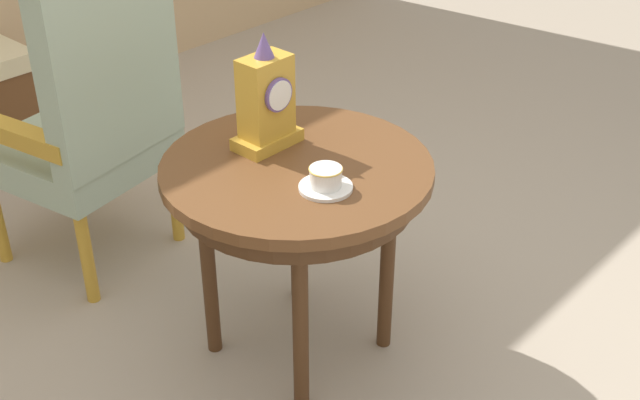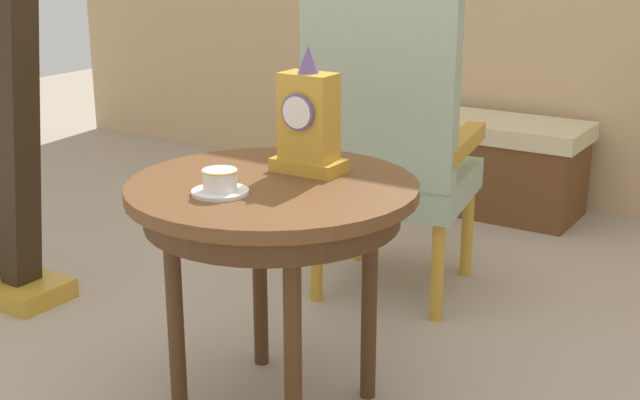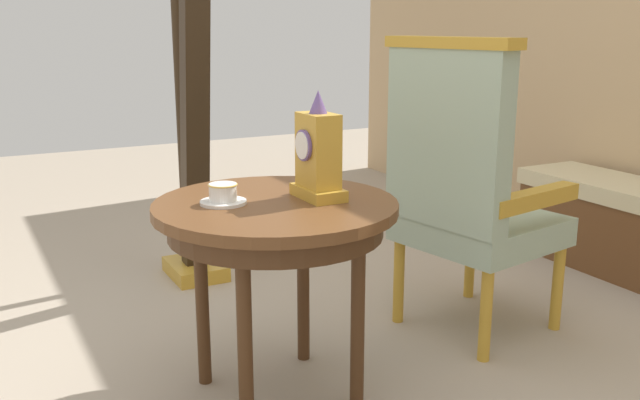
{
  "view_description": "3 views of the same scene",
  "coord_description": "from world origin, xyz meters",
  "px_view_note": "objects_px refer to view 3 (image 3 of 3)",
  "views": [
    {
      "loc": [
        -1.36,
        -1.44,
        1.74
      ],
      "look_at": [
        0.14,
        -0.07,
        0.51
      ],
      "focal_mm": 46.54,
      "sensor_mm": 36.0,
      "label": 1
    },
    {
      "loc": [
        1.32,
        -1.78,
        1.27
      ],
      "look_at": [
        0.15,
        0.04,
        0.6
      ],
      "focal_mm": 48.57,
      "sensor_mm": 36.0,
      "label": 2
    },
    {
      "loc": [
        1.99,
        -0.91,
        1.18
      ],
      "look_at": [
        0.1,
        0.09,
        0.65
      ],
      "focal_mm": 39.62,
      "sensor_mm": 36.0,
      "label": 3
    }
  ],
  "objects_px": {
    "teacup_left": "(223,195)",
    "window_bench": "(625,227)",
    "side_table": "(276,225)",
    "armchair": "(465,186)",
    "harp": "(191,121)",
    "mantel_clock": "(318,156)"
  },
  "relations": [
    {
      "from": "harp",
      "to": "window_bench",
      "type": "bearing_deg",
      "value": 64.99
    },
    {
      "from": "teacup_left",
      "to": "harp",
      "type": "bearing_deg",
      "value": 166.59
    },
    {
      "from": "armchair",
      "to": "window_bench",
      "type": "distance_m",
      "value": 1.24
    },
    {
      "from": "side_table",
      "to": "mantel_clock",
      "type": "relative_size",
      "value": 2.25
    },
    {
      "from": "side_table",
      "to": "mantel_clock",
      "type": "xyz_separation_m",
      "value": [
        0.02,
        0.14,
        0.21
      ]
    },
    {
      "from": "mantel_clock",
      "to": "window_bench",
      "type": "relative_size",
      "value": 0.31
    },
    {
      "from": "side_table",
      "to": "armchair",
      "type": "relative_size",
      "value": 0.66
    },
    {
      "from": "side_table",
      "to": "teacup_left",
      "type": "bearing_deg",
      "value": -107.85
    },
    {
      "from": "teacup_left",
      "to": "harp",
      "type": "xyz_separation_m",
      "value": [
        -1.12,
        0.27,
        0.07
      ]
    },
    {
      "from": "mantel_clock",
      "to": "armchair",
      "type": "relative_size",
      "value": 0.29
    },
    {
      "from": "side_table",
      "to": "window_bench",
      "type": "xyz_separation_m",
      "value": [
        -0.29,
        2.0,
        -0.36
      ]
    },
    {
      "from": "harp",
      "to": "teacup_left",
      "type": "bearing_deg",
      "value": -13.41
    },
    {
      "from": "side_table",
      "to": "teacup_left",
      "type": "relative_size",
      "value": 5.32
    },
    {
      "from": "harp",
      "to": "window_bench",
      "type": "height_order",
      "value": "harp"
    },
    {
      "from": "armchair",
      "to": "mantel_clock",
      "type": "bearing_deg",
      "value": -79.57
    },
    {
      "from": "side_table",
      "to": "mantel_clock",
      "type": "height_order",
      "value": "mantel_clock"
    },
    {
      "from": "armchair",
      "to": "harp",
      "type": "bearing_deg",
      "value": -146.14
    },
    {
      "from": "side_table",
      "to": "teacup_left",
      "type": "height_order",
      "value": "teacup_left"
    },
    {
      "from": "teacup_left",
      "to": "window_bench",
      "type": "relative_size",
      "value": 0.13
    },
    {
      "from": "side_table",
      "to": "armchair",
      "type": "bearing_deg",
      "value": 97.23
    },
    {
      "from": "mantel_clock",
      "to": "window_bench",
      "type": "xyz_separation_m",
      "value": [
        -0.32,
        1.86,
        -0.56
      ]
    },
    {
      "from": "window_bench",
      "to": "mantel_clock",
      "type": "bearing_deg",
      "value": -80.37
    }
  ]
}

